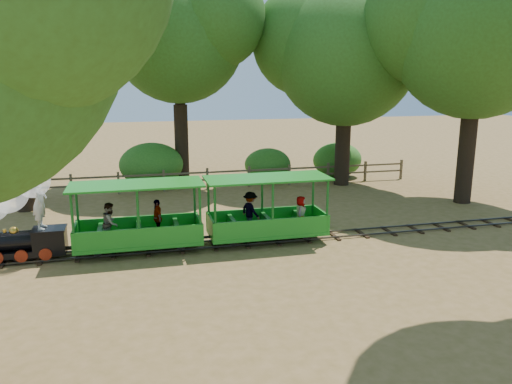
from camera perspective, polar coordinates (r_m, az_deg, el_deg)
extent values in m
plane|color=#9D7344|center=(16.07, 2.24, -5.61)|extent=(90.00, 90.00, 0.00)
cube|color=#3F3D3A|center=(15.78, 2.55, -5.69)|extent=(22.00, 0.05, 0.05)
cube|color=#3F3D3A|center=(16.32, 1.95, -5.04)|extent=(22.00, 0.05, 0.05)
cube|color=#382314|center=(16.07, 2.24, -5.53)|extent=(0.12, 1.00, 0.05)
cube|color=#382314|center=(15.51, -15.93, -6.74)|extent=(0.12, 1.00, 0.05)
cube|color=#382314|center=(18.05, 17.72, -4.06)|extent=(0.12, 1.00, 0.05)
cube|color=black|center=(15.72, -24.66, -6.23)|extent=(2.13, 0.68, 0.17)
cylinder|color=black|center=(15.68, -26.01, -5.03)|extent=(1.36, 0.54, 0.54)
sphere|color=gold|center=(15.59, -25.94, -4.00)|extent=(0.25, 0.25, 0.25)
cylinder|color=gold|center=(15.64, -26.81, -3.97)|extent=(0.10, 0.10, 0.10)
cube|color=black|center=(15.50, -22.50, -4.91)|extent=(0.87, 0.68, 0.53)
cube|color=black|center=(15.42, -22.59, -3.90)|extent=(0.92, 0.74, 0.04)
cylinder|color=maroon|center=(16.20, -26.98, -5.91)|extent=(0.35, 0.06, 0.35)
cylinder|color=maroon|center=(15.42, -25.25, -6.66)|extent=(0.35, 0.06, 0.35)
cylinder|color=maroon|center=(16.07, -24.78, -5.84)|extent=(0.35, 0.06, 0.35)
cylinder|color=maroon|center=(15.30, -22.92, -6.58)|extent=(0.35, 0.06, 0.35)
cylinder|color=maroon|center=(15.95, -22.55, -5.76)|extent=(0.35, 0.06, 0.35)
sphere|color=white|center=(15.45, -26.61, -0.05)|extent=(1.16, 1.16, 1.16)
sphere|color=white|center=(15.30, -24.21, 1.18)|extent=(0.97, 0.97, 0.97)
imported|color=silver|center=(15.25, -23.50, -0.95)|extent=(0.39, 0.59, 1.61)
cube|color=#1D8620|center=(15.39, -13.17, -5.49)|extent=(3.69, 1.41, 0.11)
cube|color=#155F1D|center=(15.43, -13.14, -5.95)|extent=(3.32, 0.54, 0.15)
cube|color=#1D8620|center=(14.66, -13.19, -5.09)|extent=(3.69, 0.07, 0.54)
cube|color=#1D8620|center=(15.93, -13.27, -3.64)|extent=(3.69, 0.07, 0.54)
cube|color=#1D8620|center=(14.94, -13.51, 0.84)|extent=(3.85, 1.57, 0.05)
cylinder|color=#155F1D|center=(14.63, -20.20, -3.38)|extent=(0.08, 0.08, 1.74)
cylinder|color=#155F1D|center=(15.86, -19.73, -2.10)|extent=(0.08, 0.08, 1.74)
cylinder|color=#155F1D|center=(14.63, -6.40, -2.63)|extent=(0.08, 0.08, 1.74)
cylinder|color=#155F1D|center=(15.86, -7.01, -1.41)|extent=(0.08, 0.08, 1.74)
cube|color=#155F1D|center=(15.35, -17.36, -4.74)|extent=(0.13, 1.19, 0.43)
cube|color=#155F1D|center=(15.31, -13.22, -4.53)|extent=(0.13, 1.19, 0.43)
cube|color=#155F1D|center=(15.35, -9.08, -4.29)|extent=(0.13, 1.19, 0.43)
cylinder|color=black|center=(15.11, -17.63, -6.47)|extent=(0.30, 0.07, 0.30)
cylinder|color=black|center=(15.81, -17.47, -5.59)|extent=(0.30, 0.07, 0.30)
cylinder|color=black|center=(15.12, -8.63, -5.98)|extent=(0.30, 0.07, 0.30)
cylinder|color=black|center=(15.81, -8.88, -5.12)|extent=(0.30, 0.07, 0.30)
imported|color=gray|center=(15.08, -16.31, -3.42)|extent=(0.58, 0.68, 1.22)
imported|color=gray|center=(15.41, -11.20, -2.91)|extent=(0.39, 0.71, 1.16)
cube|color=#1D8620|center=(15.90, 1.27, -4.54)|extent=(3.69, 1.41, 0.11)
cube|color=#155F1D|center=(15.94, 1.27, -4.98)|extent=(3.32, 0.54, 0.15)
cube|color=#1D8620|center=(15.19, 1.93, -4.10)|extent=(3.69, 0.07, 0.54)
cube|color=#1D8620|center=(16.42, 0.68, -2.78)|extent=(3.69, 0.07, 0.54)
cube|color=#1D8620|center=(15.46, 1.31, 1.61)|extent=(3.85, 1.57, 0.05)
cylinder|color=#155F1D|center=(14.69, -4.69, -2.53)|extent=(0.08, 0.08, 1.74)
cylinder|color=#155F1D|center=(15.92, -5.44, -1.32)|extent=(0.08, 0.08, 1.74)
cylinder|color=#155F1D|center=(15.62, 8.15, -1.68)|extent=(0.08, 0.08, 1.74)
cylinder|color=#155F1D|center=(16.77, 6.53, -0.60)|extent=(0.08, 0.08, 1.74)
cube|color=#155F1D|center=(15.57, -2.66, -3.88)|extent=(0.13, 1.19, 0.43)
cube|color=#155F1D|center=(15.82, 1.28, -3.60)|extent=(0.13, 1.19, 0.43)
cube|color=#155F1D|center=(16.13, 5.09, -3.32)|extent=(0.13, 1.19, 0.43)
cylinder|color=black|center=(15.33, -2.65, -5.57)|extent=(0.30, 0.07, 0.30)
cylinder|color=black|center=(16.01, -3.17, -4.75)|extent=(0.30, 0.07, 0.30)
cylinder|color=black|center=(15.93, 5.74, -4.90)|extent=(0.30, 0.07, 0.30)
cylinder|color=black|center=(16.59, 4.89, -4.14)|extent=(0.30, 0.07, 0.30)
imported|color=gray|center=(15.82, -0.64, -2.13)|extent=(0.74, 0.90, 1.22)
imported|color=gray|center=(15.82, 5.13, -2.40)|extent=(0.56, 0.64, 1.09)
cylinder|color=#2D2116|center=(21.26, -25.31, 3.88)|extent=(0.70, 0.70, 4.42)
cylinder|color=#2D2116|center=(21.06, -26.25, 13.22)|extent=(0.52, 0.53, 2.52)
cylinder|color=#2D2116|center=(24.44, -8.50, 5.35)|extent=(0.66, 0.66, 3.84)
cylinder|color=#2D2116|center=(24.22, -8.74, 12.44)|extent=(0.50, 0.50, 2.20)
sphere|color=#2F551A|center=(24.29, -8.91, 17.22)|extent=(6.17, 6.17, 6.17)
sphere|color=#2F551A|center=(23.64, -4.82, 19.32)|extent=(4.63, 4.63, 4.63)
sphere|color=#2F551A|center=(25.33, -12.49, 18.30)|extent=(4.94, 4.94, 4.94)
cylinder|color=#2D2116|center=(24.43, 9.85, 4.63)|extent=(0.72, 0.72, 3.28)
cylinder|color=#2D2116|center=(24.19, 10.09, 10.67)|extent=(0.54, 0.54, 1.87)
sphere|color=#2F551A|center=(24.19, 10.28, 15.23)|extent=(6.60, 6.60, 6.60)
sphere|color=#2F551A|center=(24.08, 15.12, 16.98)|extent=(4.95, 4.95, 4.95)
sphere|color=#2F551A|center=(24.75, 5.93, 16.84)|extent=(5.28, 5.28, 5.28)
cylinder|color=#2D2116|center=(22.30, 22.85, 3.50)|extent=(0.68, 0.68, 3.66)
cylinder|color=#2D2116|center=(22.05, 23.52, 10.89)|extent=(0.51, 0.51, 2.09)
sphere|color=#2F551A|center=(22.11, 24.02, 16.14)|extent=(6.58, 6.58, 6.58)
sphere|color=#2F551A|center=(22.27, 19.12, 18.21)|extent=(5.26, 5.26, 5.26)
cube|color=brown|center=(23.57, -25.18, 0.45)|extent=(0.10, 0.10, 1.00)
cube|color=brown|center=(23.26, -20.36, 0.72)|extent=(0.10, 0.10, 1.00)
cube|color=brown|center=(23.10, -15.43, 1.00)|extent=(0.10, 0.10, 1.00)
cube|color=brown|center=(23.13, -10.48, 1.27)|extent=(0.10, 0.10, 1.00)
cube|color=brown|center=(23.32, -5.57, 1.52)|extent=(0.10, 0.10, 1.00)
cube|color=brown|center=(23.68, -0.78, 1.76)|extent=(0.10, 0.10, 1.00)
cube|color=brown|center=(24.21, 3.84, 1.98)|extent=(0.10, 0.10, 1.00)
cube|color=brown|center=(24.88, 8.24, 2.18)|extent=(0.10, 0.10, 1.00)
cube|color=brown|center=(25.69, 12.38, 2.35)|extent=(0.10, 0.10, 1.00)
cube|color=brown|center=(26.63, 16.25, 2.51)|extent=(0.10, 0.10, 1.00)
cube|color=brown|center=(23.42, -3.17, 2.37)|extent=(18.00, 0.06, 0.08)
cube|color=brown|center=(23.49, -3.16, 1.53)|extent=(18.00, 0.06, 0.08)
ellipsoid|color=#2D6B1E|center=(24.32, -12.35, 2.43)|extent=(2.25, 1.73, 1.55)
ellipsoid|color=#2D6B1E|center=(24.28, -11.86, 3.08)|extent=(3.02, 2.33, 2.09)
ellipsoid|color=#2D6B1E|center=(25.17, 1.34, 3.17)|extent=(2.36, 1.81, 1.63)
ellipsoid|color=#2D6B1E|center=(26.38, 9.28, 3.64)|extent=(2.59, 2.00, 1.80)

